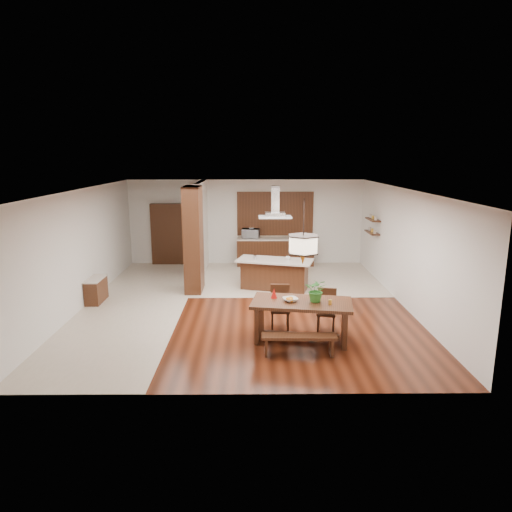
{
  "coord_description": "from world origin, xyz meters",
  "views": [
    {
      "loc": [
        0.19,
        -11.08,
        3.7
      ],
      "look_at": [
        0.3,
        0.0,
        1.25
      ],
      "focal_mm": 32.0,
      "sensor_mm": 36.0,
      "label": 1
    }
  ],
  "objects_px": {
    "dining_table": "(302,312)",
    "microwave": "(251,233)",
    "foliage_plant": "(317,290)",
    "kitchen_island": "(275,274)",
    "pendant_lantern": "(303,232)",
    "dining_chair_left": "(280,307)",
    "hallway_console": "(96,290)",
    "island_cup": "(288,258)",
    "fruit_bowl": "(290,300)",
    "range_hood": "(275,202)",
    "dining_bench": "(299,345)",
    "dining_chair_right": "(326,311)"
  },
  "relations": [
    {
      "from": "foliage_plant",
      "to": "range_hood",
      "type": "bearing_deg",
      "value": 99.97
    },
    {
      "from": "island_cup",
      "to": "dining_bench",
      "type": "bearing_deg",
      "value": -91.62
    },
    {
      "from": "pendant_lantern",
      "to": "microwave",
      "type": "distance_m",
      "value": 6.71
    },
    {
      "from": "island_cup",
      "to": "range_hood",
      "type": "bearing_deg",
      "value": 168.94
    },
    {
      "from": "dining_table",
      "to": "range_hood",
      "type": "relative_size",
      "value": 2.37
    },
    {
      "from": "pendant_lantern",
      "to": "island_cup",
      "type": "relative_size",
      "value": 10.31
    },
    {
      "from": "dining_bench",
      "to": "microwave",
      "type": "height_order",
      "value": "microwave"
    },
    {
      "from": "hallway_console",
      "to": "dining_chair_left",
      "type": "distance_m",
      "value": 4.98
    },
    {
      "from": "dining_bench",
      "to": "range_hood",
      "type": "height_order",
      "value": "range_hood"
    },
    {
      "from": "pendant_lantern",
      "to": "microwave",
      "type": "height_order",
      "value": "pendant_lantern"
    },
    {
      "from": "dining_bench",
      "to": "foliage_plant",
      "type": "height_order",
      "value": "foliage_plant"
    },
    {
      "from": "range_hood",
      "to": "microwave",
      "type": "height_order",
      "value": "range_hood"
    },
    {
      "from": "hallway_console",
      "to": "foliage_plant",
      "type": "xyz_separation_m",
      "value": [
        5.3,
        -2.56,
        0.76
      ]
    },
    {
      "from": "foliage_plant",
      "to": "microwave",
      "type": "height_order",
      "value": "foliage_plant"
    },
    {
      "from": "dining_table",
      "to": "foliage_plant",
      "type": "xyz_separation_m",
      "value": [
        0.29,
        -0.03,
        0.46
      ]
    },
    {
      "from": "kitchen_island",
      "to": "microwave",
      "type": "bearing_deg",
      "value": 118.9
    },
    {
      "from": "pendant_lantern",
      "to": "kitchen_island",
      "type": "distance_m",
      "value": 4.1
    },
    {
      "from": "fruit_bowl",
      "to": "kitchen_island",
      "type": "bearing_deg",
      "value": 92.07
    },
    {
      "from": "dining_chair_left",
      "to": "foliage_plant",
      "type": "bearing_deg",
      "value": -44.43
    },
    {
      "from": "island_cup",
      "to": "dining_chair_right",
      "type": "bearing_deg",
      "value": -79.18
    },
    {
      "from": "dining_bench",
      "to": "microwave",
      "type": "relative_size",
      "value": 2.46
    },
    {
      "from": "dining_table",
      "to": "fruit_bowl",
      "type": "height_order",
      "value": "fruit_bowl"
    },
    {
      "from": "pendant_lantern",
      "to": "dining_chair_left",
      "type": "bearing_deg",
      "value": 119.8
    },
    {
      "from": "dining_table",
      "to": "kitchen_island",
      "type": "relative_size",
      "value": 0.95
    },
    {
      "from": "fruit_bowl",
      "to": "microwave",
      "type": "height_order",
      "value": "microwave"
    },
    {
      "from": "foliage_plant",
      "to": "microwave",
      "type": "distance_m",
      "value": 6.69
    },
    {
      "from": "range_hood",
      "to": "kitchen_island",
      "type": "bearing_deg",
      "value": -90.0
    },
    {
      "from": "foliage_plant",
      "to": "pendant_lantern",
      "type": "bearing_deg",
      "value": 174.51
    },
    {
      "from": "dining_table",
      "to": "microwave",
      "type": "relative_size",
      "value": 3.71
    },
    {
      "from": "foliage_plant",
      "to": "range_hood",
      "type": "relative_size",
      "value": 0.54
    },
    {
      "from": "dining_chair_right",
      "to": "microwave",
      "type": "distance_m",
      "value": 6.27
    },
    {
      "from": "dining_chair_left",
      "to": "microwave",
      "type": "xyz_separation_m",
      "value": [
        -0.64,
        5.85,
        0.64
      ]
    },
    {
      "from": "foliage_plant",
      "to": "island_cup",
      "type": "height_order",
      "value": "foliage_plant"
    },
    {
      "from": "kitchen_island",
      "to": "pendant_lantern",
      "type": "bearing_deg",
      "value": -68.65
    },
    {
      "from": "kitchen_island",
      "to": "island_cup",
      "type": "bearing_deg",
      "value": 5.17
    },
    {
      "from": "foliage_plant",
      "to": "microwave",
      "type": "xyz_separation_m",
      "value": [
        -1.32,
        6.56,
        0.04
      ]
    },
    {
      "from": "island_cup",
      "to": "microwave",
      "type": "xyz_separation_m",
      "value": [
        -1.04,
        2.93,
        0.2
      ]
    },
    {
      "from": "dining_chair_right",
      "to": "pendant_lantern",
      "type": "xyz_separation_m",
      "value": [
        -0.59,
        -0.52,
        1.79
      ]
    },
    {
      "from": "dining_table",
      "to": "microwave",
      "type": "distance_m",
      "value": 6.63
    },
    {
      "from": "dining_table",
      "to": "kitchen_island",
      "type": "distance_m",
      "value": 3.69
    },
    {
      "from": "hallway_console",
      "to": "dining_chair_left",
      "type": "relative_size",
      "value": 0.93
    },
    {
      "from": "foliage_plant",
      "to": "kitchen_island",
      "type": "height_order",
      "value": "foliage_plant"
    },
    {
      "from": "pendant_lantern",
      "to": "microwave",
      "type": "relative_size",
      "value": 2.28
    },
    {
      "from": "hallway_console",
      "to": "dining_chair_left",
      "type": "xyz_separation_m",
      "value": [
        4.62,
        -1.85,
        0.16
      ]
    },
    {
      "from": "pendant_lantern",
      "to": "kitchen_island",
      "type": "height_order",
      "value": "pendant_lantern"
    },
    {
      "from": "hallway_console",
      "to": "range_hood",
      "type": "distance_m",
      "value": 5.24
    },
    {
      "from": "hallway_console",
      "to": "island_cup",
      "type": "relative_size",
      "value": 6.93
    },
    {
      "from": "hallway_console",
      "to": "kitchen_island",
      "type": "bearing_deg",
      "value": 13.68
    },
    {
      "from": "fruit_bowl",
      "to": "range_hood",
      "type": "relative_size",
      "value": 0.32
    },
    {
      "from": "range_hood",
      "to": "fruit_bowl",
      "type": "bearing_deg",
      "value": -87.93
    }
  ]
}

